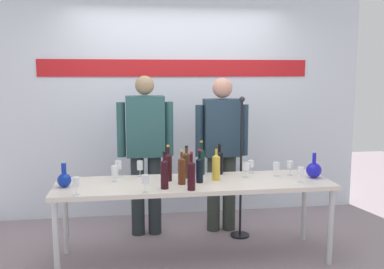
# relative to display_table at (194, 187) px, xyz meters

# --- Properties ---
(ground_plane) EXTENTS (10.00, 10.00, 0.00)m
(ground_plane) POSITION_rel_display_table_xyz_m (0.00, 0.00, -0.68)
(ground_plane) COLOR gray
(back_wall) EXTENTS (4.58, 0.11, 3.00)m
(back_wall) POSITION_rel_display_table_xyz_m (0.00, 1.43, 0.82)
(back_wall) COLOR silver
(back_wall) RESTS_ON ground
(display_table) EXTENTS (2.51, 0.70, 0.74)m
(display_table) POSITION_rel_display_table_xyz_m (0.00, 0.00, 0.00)
(display_table) COLOR silver
(display_table) RESTS_ON ground
(decanter_blue_left) EXTENTS (0.12, 0.12, 0.21)m
(decanter_blue_left) POSITION_rel_display_table_xyz_m (-1.15, -0.01, 0.12)
(decanter_blue_left) COLOR #0F2AA0
(decanter_blue_left) RESTS_ON display_table
(decanter_blue_right) EXTENTS (0.15, 0.15, 0.24)m
(decanter_blue_right) POSITION_rel_display_table_xyz_m (1.14, -0.01, 0.13)
(decanter_blue_right) COLOR #1C1BC1
(decanter_blue_right) RESTS_ON display_table
(presenter_left) EXTENTS (0.59, 0.22, 1.70)m
(presenter_left) POSITION_rel_display_table_xyz_m (-0.41, 0.71, 0.28)
(presenter_left) COLOR #232B2E
(presenter_left) RESTS_ON ground
(presenter_right) EXTENTS (0.58, 0.22, 1.68)m
(presenter_right) POSITION_rel_display_table_xyz_m (0.41, 0.71, 0.27)
(presenter_right) COLOR #2E352E
(presenter_right) RESTS_ON ground
(wine_bottle_0) EXTENTS (0.07, 0.07, 0.31)m
(wine_bottle_0) POSITION_rel_display_table_xyz_m (-0.05, 0.17, 0.19)
(wine_bottle_0) COLOR #492B17
(wine_bottle_0) RESTS_ON display_table
(wine_bottle_1) EXTENTS (0.06, 0.06, 0.33)m
(wine_bottle_1) POSITION_rel_display_table_xyz_m (0.11, 0.28, 0.20)
(wine_bottle_1) COLOR #112F21
(wine_bottle_1) RESTS_ON display_table
(wine_bottle_2) EXTENTS (0.07, 0.07, 0.34)m
(wine_bottle_2) POSITION_rel_display_table_xyz_m (-0.23, 0.07, 0.19)
(wine_bottle_2) COLOR black
(wine_bottle_2) RESTS_ON display_table
(wine_bottle_3) EXTENTS (0.07, 0.07, 0.33)m
(wine_bottle_3) POSITION_rel_display_table_xyz_m (-0.07, -0.28, 0.19)
(wine_bottle_3) COLOR black
(wine_bottle_3) RESTS_ON display_table
(wine_bottle_4) EXTENTS (0.07, 0.07, 0.31)m
(wine_bottle_4) POSITION_rel_display_table_xyz_m (0.04, -0.03, 0.18)
(wine_bottle_4) COLOR black
(wine_bottle_4) RESTS_ON display_table
(wine_bottle_5) EXTENTS (0.07, 0.07, 0.31)m
(wine_bottle_5) POSITION_rel_display_table_xyz_m (0.21, 0.04, 0.18)
(wine_bottle_5) COLOR gold
(wine_bottle_5) RESTS_ON display_table
(wine_bottle_6) EXTENTS (0.07, 0.07, 0.30)m
(wine_bottle_6) POSITION_rel_display_table_xyz_m (0.29, 0.27, 0.18)
(wine_bottle_6) COLOR black
(wine_bottle_6) RESTS_ON display_table
(wine_bottle_7) EXTENTS (0.07, 0.07, 0.31)m
(wine_bottle_7) POSITION_rel_display_table_xyz_m (-0.13, -0.07, 0.19)
(wine_bottle_7) COLOR #512713
(wine_bottle_7) RESTS_ON display_table
(wine_bottle_8) EXTENTS (0.07, 0.07, 0.32)m
(wine_bottle_8) POSITION_rel_display_table_xyz_m (-0.29, -0.20, 0.19)
(wine_bottle_8) COLOR black
(wine_bottle_8) RESTS_ON display_table
(wine_glass_left_0) EXTENTS (0.06, 0.06, 0.15)m
(wine_glass_left_0) POSITION_rel_display_table_xyz_m (-0.46, -0.30, 0.16)
(wine_glass_left_0) COLOR white
(wine_glass_left_0) RESTS_ON display_table
(wine_glass_left_1) EXTENTS (0.06, 0.06, 0.16)m
(wine_glass_left_1) POSITION_rel_display_table_xyz_m (-0.49, 0.27, 0.16)
(wine_glass_left_1) COLOR white
(wine_glass_left_1) RESTS_ON display_table
(wine_glass_left_2) EXTENTS (0.06, 0.06, 0.16)m
(wine_glass_left_2) POSITION_rel_display_table_xyz_m (-0.69, 0.27, 0.17)
(wine_glass_left_2) COLOR white
(wine_glass_left_2) RESTS_ON display_table
(wine_glass_left_3) EXTENTS (0.06, 0.06, 0.15)m
(wine_glass_left_3) POSITION_rel_display_table_xyz_m (-0.72, 0.11, 0.15)
(wine_glass_left_3) COLOR white
(wine_glass_left_3) RESTS_ON display_table
(wine_glass_left_4) EXTENTS (0.06, 0.06, 0.15)m
(wine_glass_left_4) POSITION_rel_display_table_xyz_m (-1.02, -0.29, 0.16)
(wine_glass_left_4) COLOR white
(wine_glass_left_4) RESTS_ON display_table
(wine_glass_right_0) EXTENTS (0.07, 0.07, 0.14)m
(wine_glass_right_0) POSITION_rel_display_table_xyz_m (0.81, 0.10, 0.15)
(wine_glass_right_0) COLOR white
(wine_glass_right_0) RESTS_ON display_table
(wine_glass_right_1) EXTENTS (0.06, 0.06, 0.13)m
(wine_glass_right_1) POSITION_rel_display_table_xyz_m (0.61, 0.25, 0.15)
(wine_glass_right_1) COLOR white
(wine_glass_right_1) RESTS_ON display_table
(wine_glass_right_2) EXTENTS (0.06, 0.06, 0.14)m
(wine_glass_right_2) POSITION_rel_display_table_xyz_m (0.95, 0.10, 0.16)
(wine_glass_right_2) COLOR white
(wine_glass_right_2) RESTS_ON display_table
(wine_glass_right_3) EXTENTS (0.07, 0.07, 0.14)m
(wine_glass_right_3) POSITION_rel_display_table_xyz_m (0.51, 0.09, 0.16)
(wine_glass_right_3) COLOR white
(wine_glass_right_3) RESTS_ON display_table
(wine_glass_right_4) EXTENTS (0.06, 0.06, 0.14)m
(wine_glass_right_4) POSITION_rel_display_table_xyz_m (0.94, -0.18, 0.16)
(wine_glass_right_4) COLOR white
(wine_glass_right_4) RESTS_ON display_table
(microphone_stand) EXTENTS (0.20, 0.20, 1.49)m
(microphone_stand) POSITION_rel_display_table_xyz_m (0.57, 0.49, -0.19)
(microphone_stand) COLOR black
(microphone_stand) RESTS_ON ground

